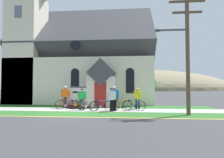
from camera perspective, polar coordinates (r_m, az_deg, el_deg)
name	(u,v)px	position (r m, az deg, el deg)	size (l,w,h in m)	color
ground	(87,106)	(16.22, -7.82, -8.51)	(140.00, 140.00, 0.00)	#3D3D3F
sidewalk_slab	(63,109)	(14.49, -15.15, -9.20)	(32.00, 2.07, 0.01)	#A8A59E
grass_verge	(52,113)	(12.62, -18.38, -10.24)	(32.00, 2.01, 0.01)	#2D6628
church_lawn	(71,106)	(16.45, -12.64, -8.38)	(24.00, 2.09, 0.01)	#2D6628
curb_paint_stripe	(44,117)	(11.58, -20.67, -10.96)	(28.00, 0.16, 0.01)	yellow
church_building	(82,63)	(22.02, -9.36, 4.91)	(15.19, 11.56, 12.97)	beige
church_sign	(80,94)	(15.86, -9.95, -4.55)	(1.80, 0.25, 1.75)	#474C56
flower_bed	(78,106)	(15.46, -10.57, -8.46)	(1.87, 1.87, 0.34)	#382319
bicycle_white	(87,106)	(13.39, -7.82, -8.25)	(1.64, 0.68, 0.82)	black
bicycle_silver	(66,104)	(14.56, -14.13, -7.73)	(1.70, 0.35, 0.80)	black
bicycle_orange	(102,106)	(13.32, -3.25, -8.31)	(1.67, 0.70, 0.78)	black
bicycle_black	(121,105)	(13.69, 2.99, -8.10)	(1.72, 0.37, 0.83)	black
bicycle_blue	(133,106)	(13.25, 6.74, -8.26)	(1.72, 0.37, 0.84)	black
cyclist_in_green_jersey	(112,98)	(12.76, -0.14, -5.94)	(0.59, 0.43, 1.64)	black
cyclist_in_white_jersey	(114,96)	(13.11, 0.77, -5.44)	(0.66, 0.35, 1.77)	black
cyclist_in_red_jersey	(65,95)	(15.26, -14.43, -4.85)	(0.69, 0.31, 1.79)	#2D2D33
cyclist_in_yellow_jersey	(82,97)	(13.75, -9.38, -5.75)	(0.63, 0.36, 1.61)	#2D2D33
cyclist_in_orange_jersey	(138,97)	(14.29, 8.05, -5.60)	(0.58, 0.44, 1.62)	#191E38
utility_pole	(186,46)	(12.40, 22.13, 9.57)	(3.12, 0.28, 7.72)	brown
roadside_conifer	(138,66)	(19.40, 8.17, 4.16)	(4.11, 4.11, 5.98)	#4C3823
distant_hill	(128,90)	(87.50, 5.06, -3.32)	(94.08, 54.29, 18.85)	#847A5B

